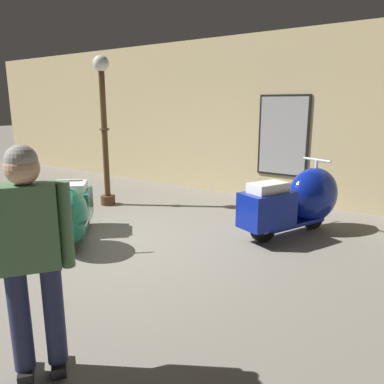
{
  "coord_description": "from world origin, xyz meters",
  "views": [
    {
      "loc": [
        3.64,
        -3.47,
        1.94
      ],
      "look_at": [
        0.47,
        1.01,
        0.65
      ],
      "focal_mm": 35.3,
      "sensor_mm": 36.0,
      "label": 1
    }
  ],
  "objects_px": {
    "scooter_1": "(300,200)",
    "scooter_0": "(72,213)",
    "visitor_0": "(30,249)",
    "lamppost": "(104,124)"
  },
  "relations": [
    {
      "from": "scooter_1",
      "to": "lamppost",
      "type": "distance_m",
      "value": 3.83
    },
    {
      "from": "scooter_0",
      "to": "lamppost",
      "type": "bearing_deg",
      "value": 170.39
    },
    {
      "from": "lamppost",
      "to": "visitor_0",
      "type": "xyz_separation_m",
      "value": [
        3.21,
        -3.59,
        -0.59
      ]
    },
    {
      "from": "scooter_1",
      "to": "scooter_0",
      "type": "bearing_deg",
      "value": 154.8
    },
    {
      "from": "scooter_0",
      "to": "visitor_0",
      "type": "relative_size",
      "value": 0.88
    },
    {
      "from": "scooter_1",
      "to": "visitor_0",
      "type": "bearing_deg",
      "value": -164.44
    },
    {
      "from": "scooter_0",
      "to": "scooter_1",
      "type": "distance_m",
      "value": 3.35
    },
    {
      "from": "scooter_1",
      "to": "visitor_0",
      "type": "height_order",
      "value": "visitor_0"
    },
    {
      "from": "scooter_1",
      "to": "visitor_0",
      "type": "distance_m",
      "value": 4.18
    },
    {
      "from": "scooter_0",
      "to": "scooter_1",
      "type": "bearing_deg",
      "value": 89.28
    }
  ]
}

